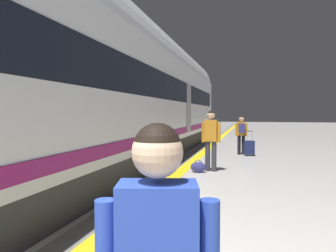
# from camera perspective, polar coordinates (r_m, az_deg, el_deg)

# --- Properties ---
(safety_line_strip) EXTENTS (0.36, 80.00, 0.01)m
(safety_line_strip) POSITION_cam_1_polar(r_m,az_deg,el_deg) (10.44, 4.01, -6.86)
(safety_line_strip) COLOR yellow
(safety_line_strip) RESTS_ON ground
(tactile_edge_band) EXTENTS (0.57, 80.00, 0.01)m
(tactile_edge_band) POSITION_cam_1_polar(r_m,az_deg,el_deg) (10.50, 2.35, -6.81)
(tactile_edge_band) COLOR slate
(tactile_edge_band) RESTS_ON ground
(high_speed_train) EXTENTS (2.94, 31.73, 4.97)m
(high_speed_train) POSITION_cam_1_polar(r_m,az_deg,el_deg) (8.08, -14.97, 8.14)
(high_speed_train) COLOR #38383D
(high_speed_train) RESTS_ON ground
(passenger_near) EXTENTS (0.49, 0.34, 1.57)m
(passenger_near) POSITION_cam_1_polar(r_m,az_deg,el_deg) (12.93, 13.24, -0.99)
(passenger_near) COLOR black
(passenger_near) RESTS_ON ground
(suitcase_near) EXTENTS (0.43, 0.32, 0.99)m
(suitcase_near) POSITION_cam_1_polar(r_m,az_deg,el_deg) (12.66, 14.61, -3.82)
(suitcase_near) COLOR #19234C
(suitcase_near) RESTS_ON ground
(passenger_mid) EXTENTS (0.55, 0.23, 1.75)m
(passenger_mid) POSITION_cam_1_polar(r_m,az_deg,el_deg) (9.08, 7.84, -1.84)
(passenger_mid) COLOR #383842
(passenger_mid) RESTS_ON ground
(duffel_bag_mid) EXTENTS (0.44, 0.26, 0.36)m
(duffel_bag_mid) POSITION_cam_1_polar(r_m,az_deg,el_deg) (8.96, 5.54, -7.45)
(duffel_bag_mid) COLOR navy
(duffel_bag_mid) RESTS_ON ground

